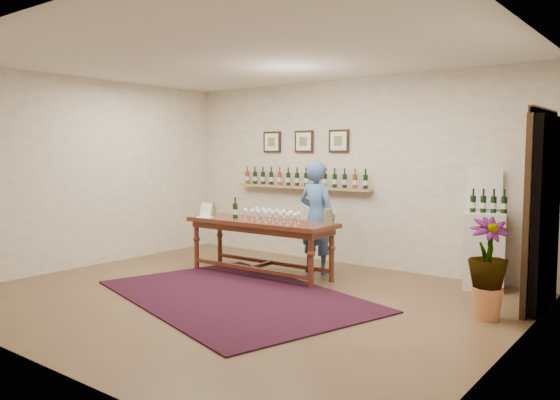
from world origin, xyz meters
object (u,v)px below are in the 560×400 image
Objects in this scene: tasting_table at (261,228)px; person at (317,217)px; display_pedestal at (484,250)px; potted_plant at (488,268)px.

person reaches higher than tasting_table.
tasting_table is 2.29× the size of display_pedestal.
display_pedestal is 0.60× the size of person.
tasting_table is 3.12m from potted_plant.
display_pedestal is at bearing -162.11° from person.
potted_plant is 2.70m from person.
tasting_table is at bearing -156.87° from display_pedestal.
potted_plant is (0.43, -1.29, 0.05)m from display_pedestal.
tasting_table is at bearing 177.46° from potted_plant.
potted_plant is at bearing -71.63° from display_pedestal.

